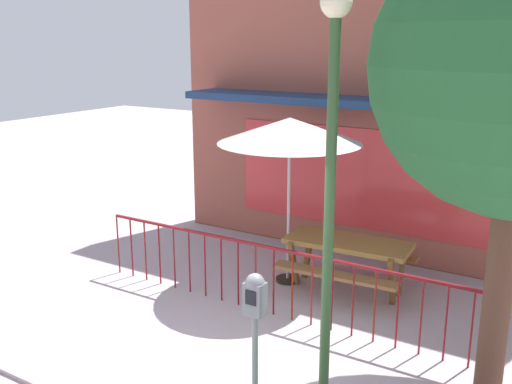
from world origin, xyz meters
The scene contains 6 objects.
pub_storefront centered at (0.00, 5.07, 2.47)m, with size 7.07×1.39×4.95m.
patio_fence_front centered at (0.00, 2.11, 0.66)m, with size 5.97×0.04×0.97m.
picnic_table_left centered at (0.39, 3.38, 0.61)m, with size 1.88×1.47×0.79m.
patio_umbrella centered at (-0.52, 3.21, 2.33)m, with size 2.11×2.11×2.53m.
parking_meter_near centered at (0.93, -0.11, 1.25)m, with size 0.18×0.17×1.62m.
street_lamp centered at (1.30, 0.61, 2.64)m, with size 0.28×0.28×4.06m.
Camera 1 is at (3.42, -4.18, 3.62)m, focal length 40.93 mm.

